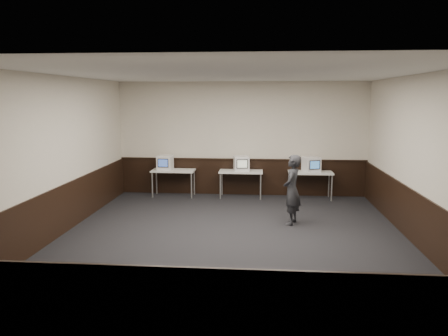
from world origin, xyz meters
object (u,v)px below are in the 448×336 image
object	(u,v)px
emac_center	(241,163)
person	(292,190)
desk_right	(310,174)
desk_left	(173,172)
emac_right	(311,164)
emac_left	(165,163)
desk_center	(241,173)

from	to	relation	value
emac_center	person	size ratio (longest dim) A/B	0.32
desk_right	person	xyz separation A→B (m)	(-0.67, -2.49, 0.09)
desk_left	person	xyz separation A→B (m)	(3.13, -2.49, 0.09)
emac_right	emac_left	bearing A→B (deg)	161.08
emac_center	emac_right	bearing A→B (deg)	-9.30
desk_left	desk_right	distance (m)	3.80
emac_center	desk_left	bearing A→B (deg)	170.94
emac_left	emac_right	size ratio (longest dim) A/B	0.85
desk_left	emac_center	size ratio (longest dim) A/B	2.43
desk_left	person	world-z (taller)	person
desk_center	emac_right	distance (m)	1.94
desk_left	emac_left	size ratio (longest dim) A/B	2.64
desk_center	emac_center	xyz separation A→B (m)	(0.01, 0.00, 0.28)
desk_left	desk_right	bearing A→B (deg)	0.00
desk_right	emac_left	bearing A→B (deg)	179.98
desk_left	desk_center	xyz separation A→B (m)	(1.90, 0.00, 0.00)
desk_center	person	distance (m)	2.78
person	emac_left	bearing A→B (deg)	-110.03
desk_left	emac_right	size ratio (longest dim) A/B	2.24
desk_center	emac_left	distance (m)	2.15
desk_center	emac_center	world-z (taller)	emac_center
emac_center	emac_right	distance (m)	1.91
desk_left	emac_left	bearing A→B (deg)	179.63
desk_left	person	size ratio (longest dim) A/B	0.78
desk_right	emac_left	world-z (taller)	emac_left
desk_center	emac_right	world-z (taller)	emac_right
desk_right	emac_center	bearing A→B (deg)	179.88
desk_center	emac_right	size ratio (longest dim) A/B	2.24
desk_left	desk_right	size ratio (longest dim) A/B	1.00
emac_left	person	world-z (taller)	person
emac_left	emac_center	bearing A→B (deg)	3.08
desk_right	desk_center	bearing A→B (deg)	180.00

